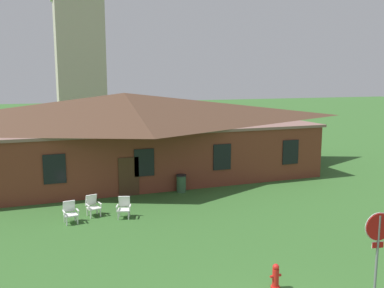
{
  "coord_description": "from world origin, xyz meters",
  "views": [
    {
      "loc": [
        -5.27,
        -7.66,
        6.33
      ],
      "look_at": [
        0.73,
        8.57,
        3.55
      ],
      "focal_mm": 39.29,
      "sensor_mm": 36.0,
      "label": 1
    }
  ],
  "objects_px": {
    "lawn_chair_by_porch": "(70,212)",
    "lawn_chair_left_end": "(124,207)",
    "stop_sign": "(378,240)",
    "fire_hydrant": "(276,277)",
    "trash_bin": "(181,183)",
    "lawn_chair_near_door": "(93,205)"
  },
  "relations": [
    {
      "from": "lawn_chair_by_porch",
      "to": "trash_bin",
      "type": "distance_m",
      "value": 6.86
    },
    {
      "from": "fire_hydrant",
      "to": "lawn_chair_left_end",
      "type": "bearing_deg",
      "value": 110.34
    },
    {
      "from": "stop_sign",
      "to": "lawn_chair_left_end",
      "type": "height_order",
      "value": "stop_sign"
    },
    {
      "from": "lawn_chair_left_end",
      "to": "fire_hydrant",
      "type": "bearing_deg",
      "value": -69.66
    },
    {
      "from": "lawn_chair_by_porch",
      "to": "fire_hydrant",
      "type": "distance_m",
      "value": 9.79
    },
    {
      "from": "lawn_chair_by_porch",
      "to": "stop_sign",
      "type": "bearing_deg",
      "value": -53.44
    },
    {
      "from": "lawn_chair_by_porch",
      "to": "lawn_chair_left_end",
      "type": "distance_m",
      "value": 2.36
    },
    {
      "from": "stop_sign",
      "to": "lawn_chair_by_porch",
      "type": "distance_m",
      "value": 12.52
    },
    {
      "from": "lawn_chair_near_door",
      "to": "trash_bin",
      "type": "xyz_separation_m",
      "value": [
        5.12,
        2.36,
        -0.0
      ]
    },
    {
      "from": "lawn_chair_by_porch",
      "to": "trash_bin",
      "type": "xyz_separation_m",
      "value": [
        6.17,
        2.99,
        -0.0
      ]
    },
    {
      "from": "stop_sign",
      "to": "lawn_chair_near_door",
      "type": "xyz_separation_m",
      "value": [
        -6.36,
        10.62,
        -1.43
      ]
    },
    {
      "from": "fire_hydrant",
      "to": "trash_bin",
      "type": "xyz_separation_m",
      "value": [
        0.82,
        11.19,
        0.12
      ]
    },
    {
      "from": "stop_sign",
      "to": "trash_bin",
      "type": "relative_size",
      "value": 2.77
    },
    {
      "from": "lawn_chair_by_porch",
      "to": "lawn_chair_left_end",
      "type": "height_order",
      "value": "same"
    },
    {
      "from": "stop_sign",
      "to": "trash_bin",
      "type": "bearing_deg",
      "value": 95.46
    },
    {
      "from": "trash_bin",
      "to": "stop_sign",
      "type": "bearing_deg",
      "value": -84.54
    },
    {
      "from": "stop_sign",
      "to": "fire_hydrant",
      "type": "height_order",
      "value": "stop_sign"
    },
    {
      "from": "lawn_chair_by_porch",
      "to": "lawn_chair_near_door",
      "type": "bearing_deg",
      "value": 31.0
    },
    {
      "from": "fire_hydrant",
      "to": "trash_bin",
      "type": "relative_size",
      "value": 0.81
    },
    {
      "from": "lawn_chair_left_end",
      "to": "fire_hydrant",
      "type": "distance_m",
      "value": 8.61
    },
    {
      "from": "lawn_chair_near_door",
      "to": "trash_bin",
      "type": "bearing_deg",
      "value": 24.75
    },
    {
      "from": "lawn_chair_left_end",
      "to": "trash_bin",
      "type": "bearing_deg",
      "value": 39.23
    }
  ]
}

